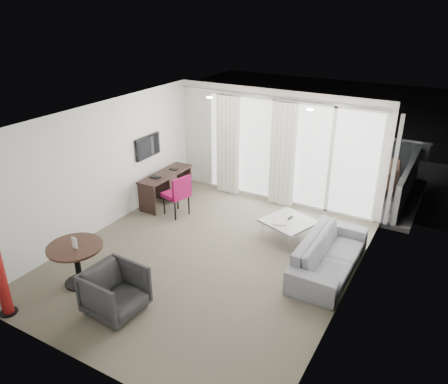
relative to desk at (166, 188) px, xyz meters
The scene contains 28 objects.
floor 2.69m from the desk, 37.02° to the right, with size 5.00×6.00×0.00m, color #5E5849.
ceiling 3.48m from the desk, 37.02° to the right, with size 5.00×6.00×0.00m, color white.
wall_left 1.90m from the desk, 103.16° to the right, with size 0.00×6.00×2.60m, color silver.
wall_right 4.99m from the desk, 19.11° to the right, with size 0.00×6.00×2.60m, color silver.
wall_front 5.16m from the desk, 65.22° to the right, with size 5.00×0.00×2.60m, color silver.
window_panel 2.92m from the desk, 29.68° to the left, with size 4.00×0.02×2.38m, color white, non-canonical shape.
window_frame 2.91m from the desk, 29.41° to the left, with size 4.10×0.06×2.44m, color white, non-canonical shape.
curtain_left 1.77m from the desk, 51.29° to the left, with size 0.60×0.20×2.38m, color silver, non-canonical shape.
curtain_right 2.80m from the desk, 27.13° to the left, with size 0.60×0.20×2.38m, color silver, non-canonical shape.
curtain_track 3.22m from the desk, 29.80° to the left, with size 4.80×0.04×0.04m, color #B2B2B7, non-canonical shape.
downlight_a 2.55m from the desk, ahead, with size 0.12×0.12×0.02m, color #FFE0B2.
downlight_b 4.01m from the desk, ahead, with size 0.12×0.12×0.02m, color #FFE0B2.
desk is the anchor object (origin of this frame).
tv 1.06m from the desk, 155.12° to the right, with size 0.05×0.80×0.50m, color black, non-canonical shape.
desk_chair 0.74m from the desk, 36.03° to the right, with size 0.51×0.48×0.94m, color maroon, non-canonical shape.
round_table 3.41m from the desk, 78.91° to the right, with size 0.90×0.90×0.72m, color #372017, non-canonical shape.
menu_card 3.48m from the desk, 78.08° to the right, with size 0.11×0.02×0.19m, color white, non-canonical shape.
red_lamp 4.46m from the desk, 86.39° to the right, with size 0.26×0.26×1.32m, color maroon.
tub_armchair 3.97m from the desk, 64.58° to the right, with size 0.79×0.81×0.74m, color #2A2A2B.
coffee_table 3.15m from the desk, ahead, with size 0.88×0.88×0.40m, color gray, non-canonical shape.
remote 3.13m from the desk, ahead, with size 0.05×0.17×0.02m, color black, non-canonical shape.
magazine 3.03m from the desk, ahead, with size 0.24×0.30×0.02m, color gray, non-canonical shape.
sofa 4.28m from the desk, 12.05° to the right, with size 2.17×0.85×0.63m, color slate.
terrace_slab 3.80m from the desk, 50.07° to the left, with size 5.60×3.00×0.12m, color #4D4D50.
rattan_chair_a 3.68m from the desk, 42.18° to the left, with size 0.59×0.59×0.87m, color brown, non-canonical shape.
rattan_chair_b 5.18m from the desk, 34.45° to the left, with size 0.61×0.61×0.90m, color brown, non-canonical shape.
rattan_table 4.69m from the desk, 36.41° to the left, with size 0.53×0.53×0.53m, color brown, non-canonical shape.
balustrade 4.98m from the desk, 60.84° to the left, with size 5.50×0.06×1.05m, color #B2B2B7, non-canonical shape.
Camera 1 is at (3.67, -5.86, 4.42)m, focal length 35.00 mm.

